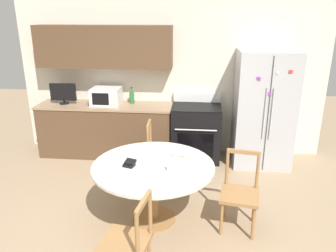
% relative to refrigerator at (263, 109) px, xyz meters
% --- Properties ---
extents(ground_plane, '(14.00, 14.00, 0.00)m').
position_rel_refrigerator_xyz_m(ground_plane, '(-1.52, -2.20, -0.92)').
color(ground_plane, '#9E8466').
extents(back_wall, '(5.20, 0.44, 2.60)m').
position_rel_refrigerator_xyz_m(back_wall, '(-1.82, 0.39, 0.53)').
color(back_wall, silver).
rests_on(back_wall, ground_plane).
extents(kitchen_counter, '(2.27, 0.64, 0.90)m').
position_rel_refrigerator_xyz_m(kitchen_counter, '(-2.60, 0.09, -0.47)').
color(kitchen_counter, brown).
rests_on(kitchen_counter, ground_plane).
extents(refrigerator, '(0.89, 0.78, 1.83)m').
position_rel_refrigerator_xyz_m(refrigerator, '(0.00, 0.00, 0.00)').
color(refrigerator, '#B2B5BA').
rests_on(refrigerator, ground_plane).
extents(oven_range, '(0.80, 0.68, 1.08)m').
position_rel_refrigerator_xyz_m(oven_range, '(-1.06, 0.06, -0.45)').
color(oven_range, black).
rests_on(oven_range, ground_plane).
extents(microwave, '(0.47, 0.41, 0.28)m').
position_rel_refrigerator_xyz_m(microwave, '(-2.58, 0.11, 0.12)').
color(microwave, white).
rests_on(microwave, kitchen_counter).
extents(countertop_tv, '(0.44, 0.16, 0.35)m').
position_rel_refrigerator_xyz_m(countertop_tv, '(-3.31, 0.07, 0.17)').
color(countertop_tv, black).
rests_on(countertop_tv, kitchen_counter).
extents(counter_bottle, '(0.08, 0.08, 0.28)m').
position_rel_refrigerator_xyz_m(counter_bottle, '(-2.16, 0.20, 0.09)').
color(counter_bottle, '#2D6B38').
rests_on(counter_bottle, kitchen_counter).
extents(dining_table, '(1.40, 1.40, 0.73)m').
position_rel_refrigerator_xyz_m(dining_table, '(-1.52, -1.78, -0.30)').
color(dining_table, beige).
rests_on(dining_table, ground_plane).
extents(dining_chair_right, '(0.49, 0.49, 0.90)m').
position_rel_refrigerator_xyz_m(dining_chair_right, '(-0.53, -1.82, -0.48)').
color(dining_chair_right, '#9E7042').
rests_on(dining_chair_right, ground_plane).
extents(dining_chair_near, '(0.48, 0.48, 0.90)m').
position_rel_refrigerator_xyz_m(dining_chair_near, '(-1.62, -2.76, -0.48)').
color(dining_chair_near, '#9E7042').
rests_on(dining_chair_near, ground_plane).
extents(dining_chair_far, '(0.44, 0.44, 0.90)m').
position_rel_refrigerator_xyz_m(dining_chair_far, '(-1.56, -0.79, -0.48)').
color(dining_chair_far, '#9E7042').
rests_on(dining_chair_far, ground_plane).
extents(candle_glass, '(0.10, 0.10, 0.08)m').
position_rel_refrigerator_xyz_m(candle_glass, '(-1.31, -1.90, -0.15)').
color(candle_glass, silver).
rests_on(candle_glass, dining_table).
extents(folded_napkin, '(0.19, 0.08, 0.05)m').
position_rel_refrigerator_xyz_m(folded_napkin, '(-1.24, -1.52, -0.16)').
color(folded_napkin, beige).
rests_on(folded_napkin, dining_table).
extents(wallet, '(0.15, 0.16, 0.07)m').
position_rel_refrigerator_xyz_m(wallet, '(-1.79, -1.83, -0.16)').
color(wallet, black).
rests_on(wallet, dining_table).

